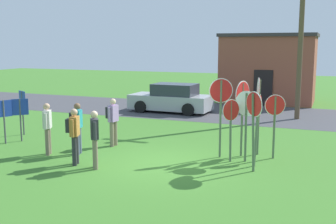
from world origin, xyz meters
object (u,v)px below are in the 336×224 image
stop_sign_leaning_right (221,103)px  person_near_signs (95,136)px  stop_sign_rear_left (254,118)px  person_in_teal (113,119)px  info_panel_leftmost (4,114)px  person_on_left (47,126)px  info_panel_middle (20,112)px  stop_sign_tallest (242,104)px  stop_sign_center_cluster (258,107)px  stop_sign_leaning_left (275,116)px  utility_pole (301,25)px  person_with_sunhat (74,132)px  stop_sign_nearest (231,120)px  stop_sign_far_back (246,114)px  info_panel_rightmost (22,105)px  parked_car_on_street (172,99)px  stop_sign_low_front (259,113)px  person_holding_notes (77,125)px

stop_sign_leaning_right → person_near_signs: (-3.04, -2.53, -0.78)m
stop_sign_rear_left → person_in_teal: size_ratio=1.35×
stop_sign_rear_left → info_panel_leftmost: stop_sign_rear_left is taller
stop_sign_leaning_right → person_on_left: stop_sign_leaning_right is taller
stop_sign_rear_left → info_panel_middle: stop_sign_rear_left is taller
stop_sign_tallest → stop_sign_center_cluster: (0.64, -0.98, 0.08)m
stop_sign_leaning_left → person_in_teal: 5.53m
utility_pole → person_near_signs: 12.21m
info_panel_leftmost → info_panel_middle: 0.59m
person_with_sunhat → info_panel_middle: size_ratio=1.07×
utility_pole → stop_sign_nearest: bearing=-98.3°
utility_pole → stop_sign_leaning_left: utility_pole is taller
stop_sign_nearest → stop_sign_far_back: bearing=24.0°
info_panel_middle → stop_sign_leaning_left: bearing=6.6°
stop_sign_leaning_right → info_panel_middle: 7.48m
info_panel_rightmost → stop_sign_leaning_left: bearing=0.6°
person_on_left → stop_sign_nearest: bearing=13.7°
person_on_left → person_with_sunhat: bearing=-24.1°
stop_sign_tallest → stop_sign_rear_left: (0.64, -1.55, -0.13)m
info_panel_middle → info_panel_rightmost: size_ratio=0.90×
stop_sign_leaning_left → person_near_signs: size_ratio=1.20×
parked_car_on_street → stop_sign_tallest: (5.34, -7.54, 1.00)m
stop_sign_leaning_right → stop_sign_low_front: 1.36m
person_holding_notes → info_panel_middle: size_ratio=1.07×
utility_pole → parked_car_on_street: (-6.41, -0.24, -3.79)m
utility_pole → stop_sign_rear_left: size_ratio=3.76×
stop_sign_rear_left → info_panel_middle: 8.70m
parked_car_on_street → person_in_teal: 7.90m
info_panel_leftmost → utility_pole: bearing=44.6°
person_with_sunhat → info_panel_middle: person_with_sunhat is taller
person_on_left → info_panel_leftmost: person_on_left is taller
parked_car_on_street → info_panel_leftmost: info_panel_leftmost is taller
stop_sign_rear_left → person_in_teal: bearing=166.5°
person_near_signs → info_panel_leftmost: (-4.66, 1.45, 0.14)m
stop_sign_low_front → stop_sign_nearest: 1.32m
stop_sign_center_cluster → person_in_teal: (-5.15, 0.66, -0.79)m
info_panel_middle → person_with_sunhat: bearing=-27.3°
person_near_signs → person_on_left: bearing=161.1°
utility_pole → info_panel_middle: bearing=-136.2°
stop_sign_low_front → stop_sign_nearest: bearing=-119.2°
stop_sign_leaning_right → stop_sign_low_front: (1.06, 0.77, -0.37)m
utility_pole → info_panel_leftmost: 13.60m
utility_pole → info_panel_rightmost: utility_pole is taller
stop_sign_leaning_left → info_panel_middle: bearing=-173.4°
stop_sign_rear_left → info_panel_rightmost: stop_sign_rear_left is taller
person_on_left → person_near_signs: 2.37m
parked_car_on_street → person_with_sunhat: person_with_sunhat is taller
stop_sign_nearest → info_panel_rightmost: stop_sign_nearest is taller
stop_sign_nearest → parked_car_on_street: bearing=121.9°
stop_sign_rear_left → stop_sign_low_front: bearing=95.3°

